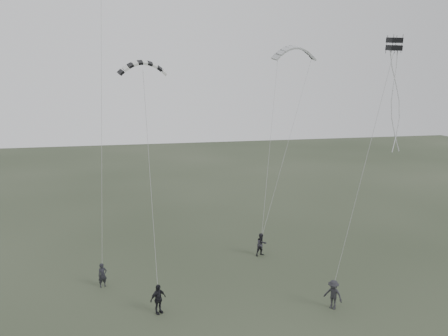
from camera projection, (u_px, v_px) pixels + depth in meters
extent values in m
plane|color=#2C3623|center=(233.00, 308.00, 25.28)|extent=(140.00, 140.00, 0.00)
imported|color=black|center=(103.00, 275.00, 27.78)|extent=(0.67, 0.56, 1.56)
imported|color=#242329|center=(261.00, 245.00, 32.76)|extent=(0.97, 0.83, 1.74)
imported|color=black|center=(158.00, 299.00, 24.56)|extent=(1.09, 0.88, 1.73)
imported|color=#252529|center=(333.00, 294.00, 25.08)|extent=(1.19, 1.28, 1.73)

